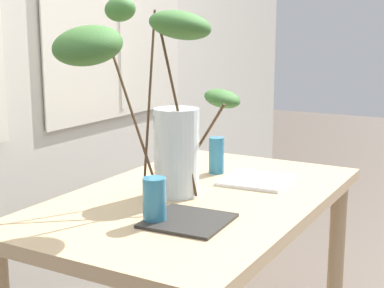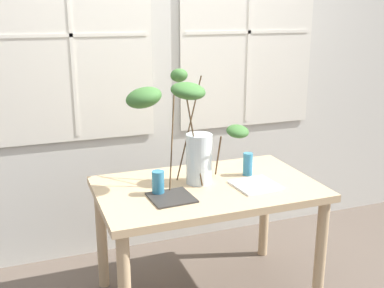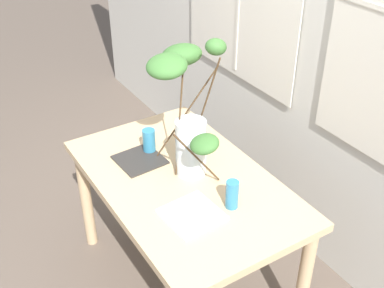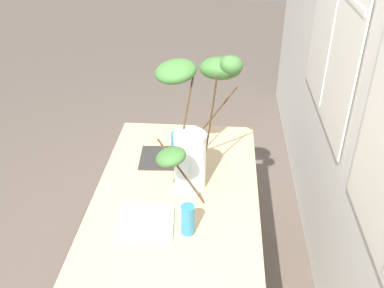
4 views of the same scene
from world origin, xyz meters
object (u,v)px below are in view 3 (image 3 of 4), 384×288
Objects in this scene: drinking_glass_blue_left at (149,141)px; drinking_glass_blue_right at (232,194)px; dining_table at (184,195)px; vase_with_branches at (187,107)px; plate_square_right at (192,215)px; plate_square_left at (140,160)px.

drinking_glass_blue_left is 0.62m from drinking_glass_blue_right.
vase_with_branches is (-0.11, 0.09, 0.43)m from dining_table.
plate_square_right is (0.37, -0.20, -0.33)m from vase_with_branches.
vase_with_branches is 3.03× the size of plate_square_right.
drinking_glass_blue_left is at bearing 120.44° from plate_square_left.
drinking_glass_blue_right is 0.62× the size of plate_square_left.
vase_with_branches is at bearing 141.42° from dining_table.
drinking_glass_blue_right is at bearing 14.82° from dining_table.
vase_with_branches reaches higher than drinking_glass_blue_left.
plate_square_right reaches higher than plate_square_left.
vase_with_branches reaches higher than plate_square_left.
drinking_glass_blue_right is (0.61, 0.11, 0.00)m from drinking_glass_blue_left.
plate_square_left reaches higher than dining_table.
vase_with_branches is at bearing 53.47° from plate_square_left.
drinking_glass_blue_left is (-0.20, -0.12, -0.26)m from vase_with_branches.
drinking_glass_blue_right is 0.20m from plate_square_right.
vase_with_branches is at bearing 178.92° from drinking_glass_blue_right.
drinking_glass_blue_right reaches higher than dining_table.
vase_with_branches is 5.45× the size of drinking_glass_blue_left.
plate_square_right is at bearing 0.45° from plate_square_left.
plate_square_left is at bearing -59.56° from drinking_glass_blue_left.
drinking_glass_blue_left is 0.56× the size of plate_square_right.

